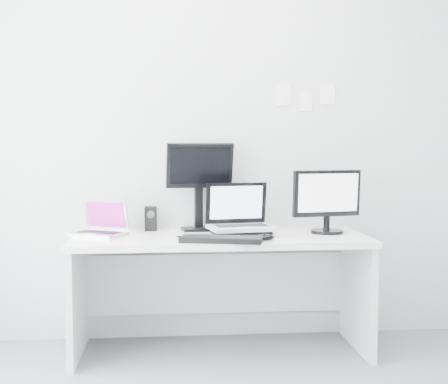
# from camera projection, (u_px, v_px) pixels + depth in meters

# --- Properties ---
(back_wall) EXTENTS (3.60, 0.00, 3.60)m
(back_wall) POSITION_uv_depth(u_px,v_px,m) (216.00, 136.00, 4.04)
(back_wall) COLOR silver
(back_wall) RESTS_ON ground
(desk) EXTENTS (1.80, 0.70, 0.73)m
(desk) POSITION_uv_depth(u_px,v_px,m) (220.00, 294.00, 3.76)
(desk) COLOR white
(desk) RESTS_ON ground
(macbook) EXTENTS (0.38, 0.35, 0.23)m
(macbook) POSITION_uv_depth(u_px,v_px,m) (98.00, 217.00, 3.73)
(macbook) COLOR #B2B3B8
(macbook) RESTS_ON desk
(speaker) EXTENTS (0.10, 0.10, 0.16)m
(speaker) POSITION_uv_depth(u_px,v_px,m) (151.00, 219.00, 3.97)
(speaker) COLOR black
(speaker) RESTS_ON desk
(dell_laptop) EXTENTS (0.44, 0.37, 0.33)m
(dell_laptop) POSITION_uv_depth(u_px,v_px,m) (242.00, 208.00, 3.76)
(dell_laptop) COLOR #AEB0B6
(dell_laptop) RESTS_ON desk
(rear_monitor) EXTENTS (0.45, 0.21, 0.59)m
(rear_monitor) POSITION_uv_depth(u_px,v_px,m) (199.00, 186.00, 3.96)
(rear_monitor) COLOR black
(rear_monitor) RESTS_ON desk
(samsung_monitor) EXTENTS (0.49, 0.30, 0.41)m
(samsung_monitor) POSITION_uv_depth(u_px,v_px,m) (327.00, 201.00, 3.83)
(samsung_monitor) COLOR black
(samsung_monitor) RESTS_ON desk
(keyboard) EXTENTS (0.49, 0.27, 0.03)m
(keyboard) POSITION_uv_depth(u_px,v_px,m) (221.00, 239.00, 3.48)
(keyboard) COLOR black
(keyboard) RESTS_ON desk
(mouse) EXTENTS (0.11, 0.08, 0.04)m
(mouse) POSITION_uv_depth(u_px,v_px,m) (265.00, 237.00, 3.55)
(mouse) COLOR black
(mouse) RESTS_ON desk
(wall_note_0) EXTENTS (0.10, 0.00, 0.14)m
(wall_note_0) POSITION_uv_depth(u_px,v_px,m) (283.00, 95.00, 4.06)
(wall_note_0) COLOR white
(wall_note_0) RESTS_ON back_wall
(wall_note_1) EXTENTS (0.09, 0.00, 0.13)m
(wall_note_1) POSITION_uv_depth(u_px,v_px,m) (305.00, 101.00, 4.07)
(wall_note_1) COLOR white
(wall_note_1) RESTS_ON back_wall
(wall_note_2) EXTENTS (0.10, 0.00, 0.14)m
(wall_note_2) POSITION_uv_depth(u_px,v_px,m) (327.00, 94.00, 4.08)
(wall_note_2) COLOR white
(wall_note_2) RESTS_ON back_wall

